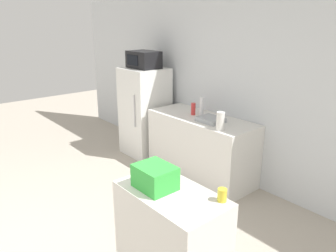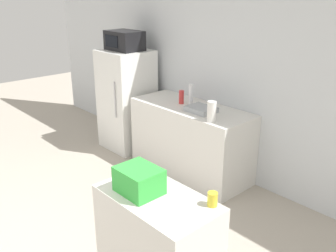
% 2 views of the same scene
% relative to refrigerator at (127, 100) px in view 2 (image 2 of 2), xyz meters
% --- Properties ---
extents(wall_back, '(8.00, 0.06, 2.60)m').
position_rel_refrigerator_xyz_m(wall_back, '(1.55, 0.45, 0.56)').
color(wall_back, silver).
rests_on(wall_back, ground_plane).
extents(refrigerator, '(0.68, 0.67, 1.48)m').
position_rel_refrigerator_xyz_m(refrigerator, '(0.00, 0.00, 0.00)').
color(refrigerator, white).
rests_on(refrigerator, ground_plane).
extents(microwave, '(0.53, 0.37, 0.27)m').
position_rel_refrigerator_xyz_m(microwave, '(-0.00, -0.00, 0.87)').
color(microwave, black).
rests_on(microwave, refrigerator).
extents(counter, '(1.64, 0.67, 0.91)m').
position_rel_refrigerator_xyz_m(counter, '(1.25, 0.09, -0.28)').
color(counter, silver).
rests_on(counter, ground_plane).
extents(sink_basin, '(0.34, 0.27, 0.06)m').
position_rel_refrigerator_xyz_m(sink_basin, '(1.48, 0.02, 0.20)').
color(sink_basin, '#9EA3A8').
rests_on(sink_basin, counter).
extents(bottle_tall, '(0.06, 0.06, 0.27)m').
position_rel_refrigerator_xyz_m(bottle_tall, '(1.20, 0.13, 0.31)').
color(bottle_tall, silver).
rests_on(bottle_tall, counter).
extents(bottle_short, '(0.06, 0.06, 0.17)m').
position_rel_refrigerator_xyz_m(bottle_short, '(1.08, 0.08, 0.26)').
color(bottle_short, red).
rests_on(bottle_short, counter).
extents(basket, '(0.27, 0.22, 0.16)m').
position_rel_refrigerator_xyz_m(basket, '(2.75, -1.93, 0.47)').
color(basket, green).
rests_on(basket, shelf_cabinet).
extents(jar, '(0.06, 0.06, 0.09)m').
position_rel_refrigerator_xyz_m(jar, '(3.16, -1.72, 0.43)').
color(jar, yellow).
rests_on(jar, shelf_cabinet).
extents(paper_towel_roll, '(0.10, 0.10, 0.23)m').
position_rel_refrigerator_xyz_m(paper_towel_roll, '(1.79, -0.15, 0.29)').
color(paper_towel_roll, white).
rests_on(paper_towel_roll, counter).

